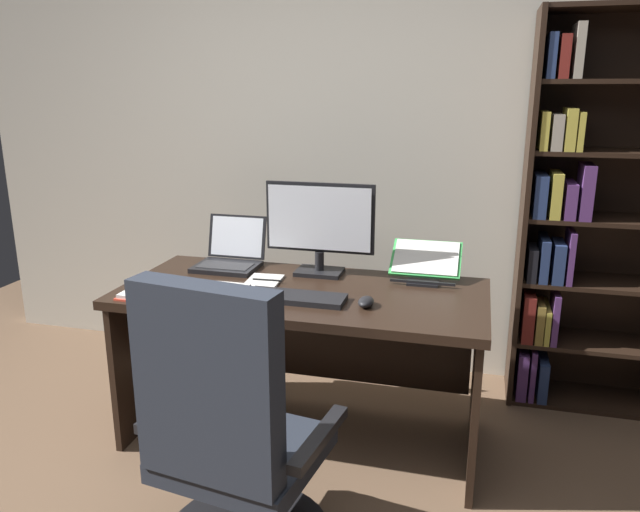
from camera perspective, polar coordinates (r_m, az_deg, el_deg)
wall_back at (r=3.48m, az=3.54°, el=12.01°), size 4.69×0.12×2.77m
desk at (r=2.85m, az=-1.19°, el=-6.45°), size 1.62×0.75×0.73m
bookshelf at (r=3.27m, az=23.50°, el=3.00°), size 0.76×0.33×1.96m
office_chair at (r=2.12m, az=-8.39°, el=-17.61°), size 0.66×0.60×1.05m
monitor at (r=2.88m, az=-0.03°, el=2.66°), size 0.52×0.16×0.44m
laptop at (r=3.07m, az=-8.42°, el=-0.04°), size 0.30×0.30×0.24m
keyboard at (r=2.57m, az=-2.27°, el=-3.91°), size 0.42×0.15×0.02m
computer_mouse at (r=2.50m, az=4.33°, el=-4.31°), size 0.06×0.10×0.04m
reading_stand_with_book at (r=2.89m, az=9.86°, el=-0.54°), size 0.32×0.27×0.15m
open_binder at (r=2.70m, az=-12.49°, el=-3.30°), size 0.52×0.32×0.02m
notepad at (r=2.81m, az=-5.33°, el=-2.38°), size 0.16×0.22×0.01m
pen at (r=2.80m, az=-4.95°, el=-2.24°), size 0.14×0.02×0.01m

